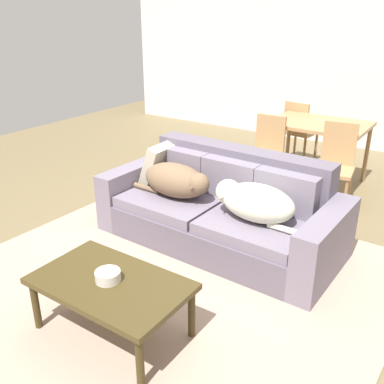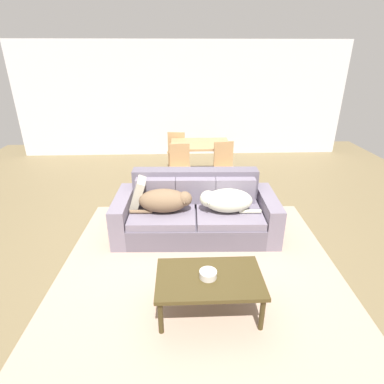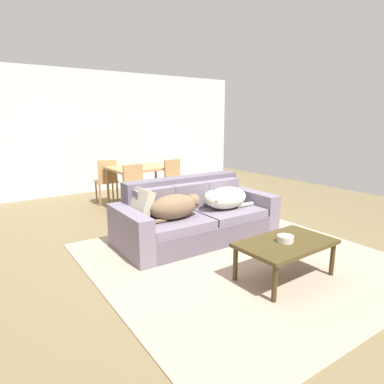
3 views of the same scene
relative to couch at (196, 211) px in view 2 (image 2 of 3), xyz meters
name	(u,v)px [view 2 (image 2 of 3)]	position (x,y,z in m)	size (l,w,h in m)	color
ground_plane	(186,235)	(-0.15, -0.12, -0.31)	(10.00, 10.00, 0.00)	brown
back_partition	(182,100)	(-0.15, 3.88, 1.04)	(8.00, 0.12, 2.70)	silver
area_rug	(199,270)	(0.00, -0.94, -0.31)	(3.34, 3.37, 0.01)	tan
couch	(196,211)	(0.00, 0.00, 0.00)	(2.28, 1.07, 0.84)	#5D5663
dog_on_left_cushion	(166,200)	(-0.42, -0.15, 0.26)	(0.84, 0.39, 0.32)	brown
dog_on_right_cushion	(226,200)	(0.40, -0.18, 0.25)	(0.83, 0.41, 0.31)	beige
throw_pillow_by_left_arm	(138,192)	(-0.81, 0.08, 0.28)	(0.11, 0.42, 0.42)	#B3AB95
coffee_table	(209,281)	(0.05, -1.55, 0.06)	(1.03, 0.63, 0.42)	#443719
bowl_on_coffee_table	(208,274)	(0.04, -1.56, 0.14)	(0.17, 0.17, 0.07)	silver
dining_table	(200,147)	(0.20, 1.99, 0.38)	(1.16, 0.86, 0.78)	tan
dining_chair_near_left	(180,167)	(-0.21, 1.37, 0.20)	(0.42, 0.42, 0.91)	tan
dining_chair_near_right	(225,166)	(0.61, 1.41, 0.19)	(0.46, 0.46, 0.93)	tan
dining_chair_far_left	(177,149)	(-0.27, 2.56, 0.19)	(0.45, 0.45, 0.89)	tan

